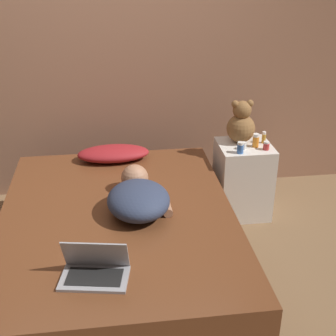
# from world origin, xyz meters

# --- Properties ---
(ground_plane) EXTENTS (12.00, 12.00, 0.00)m
(ground_plane) POSITION_xyz_m (0.00, 0.00, 0.00)
(ground_plane) COLOR brown
(wall_back) EXTENTS (8.00, 0.06, 2.60)m
(wall_back) POSITION_xyz_m (0.00, 1.27, 1.30)
(wall_back) COLOR #996B51
(wall_back) RESTS_ON ground_plane
(bed) EXTENTS (1.52, 1.98, 0.48)m
(bed) POSITION_xyz_m (0.00, 0.00, 0.24)
(bed) COLOR #4C331E
(bed) RESTS_ON ground_plane
(nightstand) EXTENTS (0.41, 0.40, 0.60)m
(nightstand) POSITION_xyz_m (1.03, 0.68, 0.30)
(nightstand) COLOR silver
(nightstand) RESTS_ON ground_plane
(pillow) EXTENTS (0.56, 0.27, 0.11)m
(pillow) POSITION_xyz_m (-0.00, 0.82, 0.53)
(pillow) COLOR maroon
(pillow) RESTS_ON bed
(person_lying) EXTENTS (0.41, 0.64, 0.19)m
(person_lying) POSITION_xyz_m (0.14, 0.03, 0.57)
(person_lying) COLOR #2D3851
(person_lying) RESTS_ON bed
(laptop) EXTENTS (0.38, 0.27, 0.21)m
(laptop) POSITION_xyz_m (-0.13, -0.61, 0.52)
(laptop) COLOR #9E9EA3
(laptop) RESTS_ON bed
(teddy_bear) EXTENTS (0.22, 0.22, 0.34)m
(teddy_bear) POSITION_xyz_m (1.00, 0.76, 0.75)
(teddy_bear) COLOR brown
(teddy_bear) RESTS_ON nightstand
(bottle_blue) EXTENTS (0.05, 0.05, 0.09)m
(bottle_blue) POSITION_xyz_m (0.94, 0.54, 0.65)
(bottle_blue) COLOR #3866B2
(bottle_blue) RESTS_ON nightstand
(bottle_white) EXTENTS (0.04, 0.04, 0.06)m
(bottle_white) POSITION_xyz_m (0.99, 0.60, 0.63)
(bottle_white) COLOR white
(bottle_white) RESTS_ON nightstand
(bottle_red) EXTENTS (0.05, 0.05, 0.07)m
(bottle_red) POSITION_xyz_m (1.16, 0.57, 0.64)
(bottle_red) COLOR #B72D2D
(bottle_red) RESTS_ON nightstand
(bottle_amber) EXTENTS (0.03, 0.03, 0.09)m
(bottle_amber) POSITION_xyz_m (1.18, 0.70, 0.65)
(bottle_amber) COLOR gold
(bottle_amber) RESTS_ON nightstand
(bottle_orange) EXTENTS (0.05, 0.05, 0.11)m
(bottle_orange) POSITION_xyz_m (1.09, 0.64, 0.66)
(bottle_orange) COLOR orange
(bottle_orange) RESTS_ON nightstand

